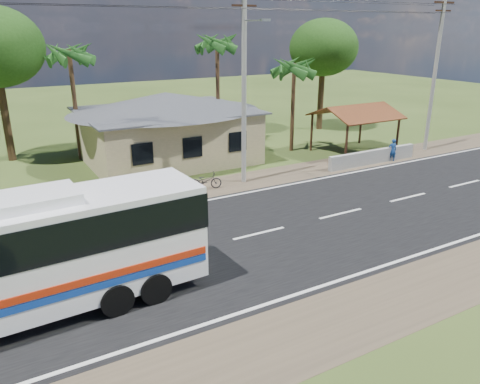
% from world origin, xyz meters
% --- Properties ---
extents(ground, '(120.00, 120.00, 0.00)m').
position_xyz_m(ground, '(0.00, 0.00, 0.00)').
color(ground, '#304518').
rests_on(ground, ground).
extents(road, '(120.00, 16.00, 0.03)m').
position_xyz_m(road, '(0.00, 0.00, 0.01)').
color(road, black).
rests_on(road, ground).
extents(house, '(12.40, 10.00, 5.00)m').
position_xyz_m(house, '(1.00, 13.00, 2.64)').
color(house, tan).
rests_on(house, ground).
extents(waiting_shed, '(5.20, 4.48, 3.35)m').
position_xyz_m(waiting_shed, '(13.00, 8.50, 2.73)').
color(waiting_shed, '#382014').
rests_on(waiting_shed, ground).
extents(concrete_barrier, '(7.00, 0.30, 0.90)m').
position_xyz_m(concrete_barrier, '(12.00, 5.60, 0.45)').
color(concrete_barrier, '#9E9E99').
rests_on(concrete_barrier, ground).
extents(utility_poles, '(32.80, 2.22, 11.00)m').
position_xyz_m(utility_poles, '(2.67, 6.49, 5.77)').
color(utility_poles, '#9E9E99').
rests_on(utility_poles, ground).
extents(palm_near, '(2.80, 2.80, 6.70)m').
position_xyz_m(palm_near, '(9.50, 11.00, 5.71)').
color(palm_near, '#47301E').
rests_on(palm_near, ground).
extents(palm_mid, '(2.80, 2.80, 8.20)m').
position_xyz_m(palm_mid, '(6.00, 15.50, 7.16)').
color(palm_mid, '#47301E').
rests_on(palm_mid, ground).
extents(palm_far, '(2.80, 2.80, 7.70)m').
position_xyz_m(palm_far, '(-4.00, 16.00, 6.68)').
color(palm_far, '#47301E').
rests_on(palm_far, ground).
extents(tree_behind_shed, '(5.60, 5.60, 9.02)m').
position_xyz_m(tree_behind_shed, '(16.00, 16.00, 6.68)').
color(tree_behind_shed, '#47301E').
rests_on(tree_behind_shed, ground).
extents(motorcycle, '(1.85, 1.10, 0.92)m').
position_xyz_m(motorcycle, '(0.56, 6.41, 0.46)').
color(motorcycle, black).
rests_on(motorcycle, ground).
extents(person, '(0.64, 0.53, 1.49)m').
position_xyz_m(person, '(13.57, 5.45, 0.75)').
color(person, navy).
rests_on(person, ground).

